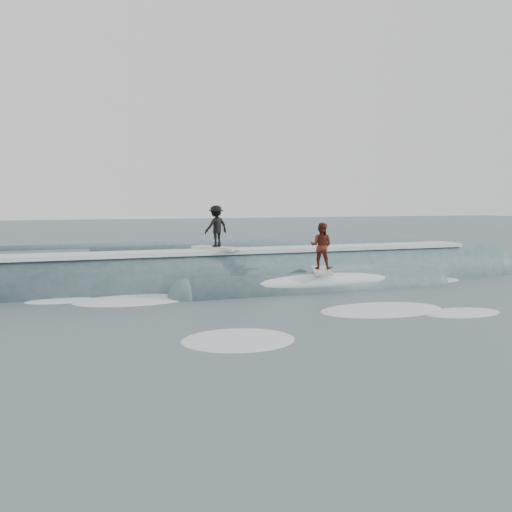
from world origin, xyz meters
name	(u,v)px	position (x,y,z in m)	size (l,w,h in m)	color
ground	(289,301)	(0.00, 0.00, 0.00)	(160.00, 160.00, 0.00)	#435562
breaking_wave	(256,284)	(0.26, 3.52, 0.04)	(23.69, 3.99, 2.41)	#36545B
surfer_black	(216,229)	(-1.12, 3.84, 2.00)	(1.45, 2.02, 1.55)	silver
surfer_red	(321,249)	(1.87, 1.64, 1.37)	(1.24, 2.06, 1.64)	silver
whitewater	(311,306)	(0.29, -0.88, 0.00)	(15.18, 8.18, 0.10)	white
far_swells	(158,252)	(-0.61, 17.65, 0.00)	(37.26, 8.65, 0.80)	#36545B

